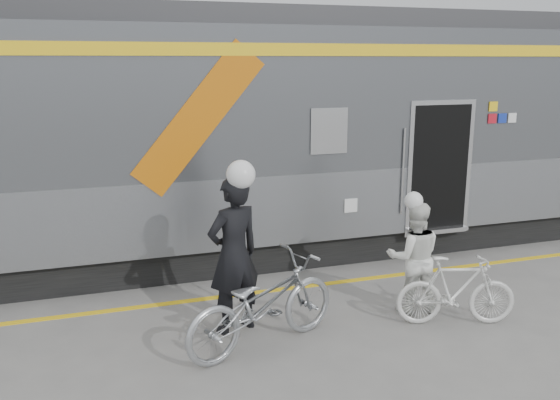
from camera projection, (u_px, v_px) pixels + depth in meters
name	position (u px, v px, depth m)	size (l,w,h in m)	color
ground	(379.00, 351.00, 6.90)	(90.00, 90.00, 0.00)	slate
train	(285.00, 133.00, 10.38)	(24.00, 3.17, 4.10)	black
safety_strip	(312.00, 285.00, 8.89)	(24.00, 0.12, 0.01)	yellow
man	(234.00, 255.00, 7.22)	(0.72, 0.47, 1.98)	black
bicycle_left	(263.00, 304.00, 6.88)	(0.72, 2.08, 1.09)	#A6A9AD
woman	(414.00, 257.00, 7.85)	(0.73, 0.57, 1.51)	white
bicycle_right	(456.00, 291.00, 7.50)	(0.43, 1.52, 0.91)	silver
helmet_man	(232.00, 161.00, 6.96)	(0.34, 0.34, 0.34)	white
helmet_woman	(417.00, 193.00, 7.65)	(0.24, 0.24, 0.24)	white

